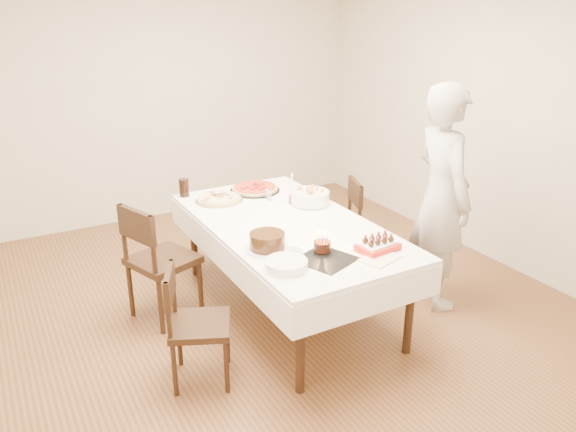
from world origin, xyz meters
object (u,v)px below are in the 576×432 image
chair_right_savory (335,226)px  pasta_bowl (310,197)px  birthday_cake (322,242)px  cola_glass (184,188)px  dining_table (288,267)px  pizza_pepperoni (255,189)px  pizza_white (219,199)px  person (442,198)px  chair_left_dessert (200,325)px  chair_left_savory (163,260)px  layer_cake (267,241)px  taper_candle (292,188)px  strawberry_box (378,246)px

chair_right_savory → pasta_bowl: pasta_bowl is taller
birthday_cake → cola_glass: bearing=105.2°
dining_table → pizza_pepperoni: pizza_pepperoni is taller
dining_table → pizza_white: bearing=110.9°
person → cola_glass: (-1.61, 1.43, -0.07)m
chair_left_dessert → pizza_white: 1.43m
chair_left_savory → chair_left_dessert: (-0.05, -0.89, -0.07)m
layer_cake → birthday_cake: (0.30, -0.22, 0.02)m
pizza_pepperoni → person: bearing=-51.2°
pasta_bowl → layer_cake: layer_cake is taller
dining_table → birthday_cake: 0.74m
pasta_bowl → layer_cake: bearing=-138.8°
pizza_pepperoni → birthday_cake: size_ratio=3.37×
chair_left_dessert → layer_cake: bearing=-141.1°
taper_candle → cola_glass: bearing=140.1°
chair_left_savory → chair_left_dessert: bearing=67.3°
person → birthday_cake: bearing=110.0°
layer_cake → birthday_cake: 0.38m
person → pizza_pepperoni: (-1.01, 1.26, -0.13)m
chair_left_dessert → pizza_pepperoni: (1.05, 1.32, 0.37)m
person → strawberry_box: 0.90m
chair_left_dessert → birthday_cake: bearing=-160.5°
chair_left_savory → pizza_pepperoni: size_ratio=2.16×
chair_left_savory → person: bearing=137.7°
pizza_white → layer_cake: (-0.09, -1.07, 0.04)m
strawberry_box → taper_candle: bearing=92.2°
chair_left_savory → person: size_ratio=0.53×
pizza_white → cola_glass: (-0.21, 0.27, 0.06)m
strawberry_box → cola_glass: bearing=114.1°
chair_left_dessert → birthday_cake: birthday_cake is taller
pizza_white → pasta_bowl: bearing=-33.8°
person → birthday_cake: 1.20m
pasta_bowl → strawberry_box: (-0.08, -1.02, -0.02)m
chair_right_savory → taper_candle: (-0.49, -0.06, 0.46)m
chair_left_savory → strawberry_box: (1.17, -1.13, 0.31)m
chair_left_dessert → pasta_bowl: bearing=-124.6°
chair_right_savory → pasta_bowl: (-0.36, -0.15, 0.38)m
cola_glass → layer_cake: (0.12, -1.34, -0.02)m
chair_left_dessert → pizza_white: (0.66, 1.22, 0.37)m
cola_glass → pizza_white: bearing=-52.0°
chair_left_dessert → person: (2.06, 0.06, 0.49)m
dining_table → cola_glass: cola_glass is taller
chair_right_savory → chair_left_savory: 1.62m
chair_right_savory → cola_glass: 1.39m
birthday_cake → chair_right_savory: bearing=51.9°
dining_table → taper_candle: 0.68m
person → taper_candle: bearing=61.0°
person → pizza_white: (-1.40, 1.16, -0.13)m
cola_glass → strawberry_box: cola_glass is taller
chair_left_dessert → pasta_bowl: 1.57m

